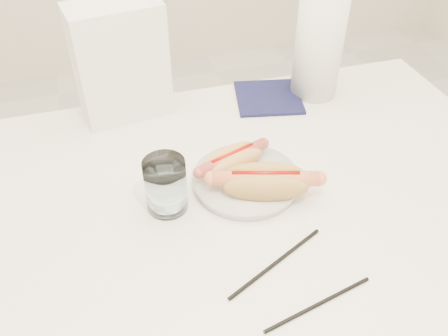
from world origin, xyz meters
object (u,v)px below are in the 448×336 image
object	(u,v)px
hotdog_left	(232,160)
napkin_box	(120,62)
paper_towel_roll	(319,45)
water_glass	(166,185)
plate	(246,181)
table	(237,220)
hotdog_right	(265,182)

from	to	relation	value
hotdog_left	napkin_box	world-z (taller)	napkin_box
napkin_box	paper_towel_roll	world-z (taller)	napkin_box
water_glass	paper_towel_roll	bearing A→B (deg)	34.73
plate	paper_towel_roll	xyz separation A→B (m)	(0.27, 0.28, 0.12)
table	hotdog_right	xyz separation A→B (m)	(0.05, -0.02, 0.10)
hotdog_left	water_glass	size ratio (longest dim) A/B	1.47
plate	napkin_box	xyz separation A→B (m)	(-0.19, 0.32, 0.12)
table	water_glass	world-z (taller)	water_glass
hotdog_left	hotdog_right	world-z (taller)	hotdog_right
hotdog_left	napkin_box	size ratio (longest dim) A/B	0.60
table	napkin_box	distance (m)	0.43
hotdog_right	paper_towel_roll	distance (m)	0.41
hotdog_right	paper_towel_roll	bearing A→B (deg)	69.19
plate	hotdog_right	distance (m)	0.06
hotdog_right	water_glass	distance (m)	0.18
hotdog_left	paper_towel_roll	bearing A→B (deg)	21.11
table	napkin_box	xyz separation A→B (m)	(-0.16, 0.35, 0.19)
plate	hotdog_right	xyz separation A→B (m)	(0.02, -0.05, 0.03)
hotdog_right	table	bearing A→B (deg)	178.18
table	hotdog_left	size ratio (longest dim) A/B	7.83
hotdog_left	hotdog_right	bearing A→B (deg)	-85.11
hotdog_left	paper_towel_roll	size ratio (longest dim) A/B	0.61
table	hotdog_right	distance (m)	0.11
paper_towel_roll	napkin_box	bearing A→B (deg)	174.66
hotdog_right	water_glass	xyz separation A→B (m)	(-0.18, 0.03, 0.01)
table	plate	distance (m)	0.08
table	hotdog_right	size ratio (longest dim) A/B	6.18
table	water_glass	xyz separation A→B (m)	(-0.13, 0.01, 0.11)
hotdog_right	napkin_box	bearing A→B (deg)	135.80
table	plate	bearing A→B (deg)	49.74
hotdog_left	water_glass	bearing A→B (deg)	-178.73
water_glass	paper_towel_roll	world-z (taller)	paper_towel_roll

